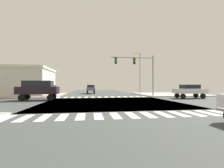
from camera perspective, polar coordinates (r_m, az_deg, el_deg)
name	(u,v)px	position (r m, az deg, el deg)	size (l,w,h in m)	color
ground	(111,102)	(16.62, -0.36, -6.74)	(90.00, 90.00, 0.05)	#3F4441
sidewalk_corner_ne	(169,94)	(32.25, 20.09, -3.51)	(12.00, 12.00, 0.14)	#A09B91
sidewalk_corner_nw	(26,95)	(30.38, -28.96, -3.67)	(12.00, 12.00, 0.14)	#A3958D
crosswalk_near	(124,115)	(9.45, 4.26, -11.32)	(13.50, 2.00, 0.01)	silver
crosswalk_far	(103,97)	(23.81, -3.36, -4.78)	(13.50, 2.00, 0.01)	silver
traffic_signal_mast	(137,66)	(25.35, 9.05, 6.57)	(7.06, 0.55, 6.61)	gray
street_lamp	(139,70)	(32.99, 9.76, 5.21)	(1.78, 0.32, 8.52)	gray
bank_building	(9,82)	(32.36, -33.38, 0.76)	(15.19, 9.29, 4.87)	beige
suv_nearside_1	(38,89)	(20.79, -25.31, -1.51)	(4.60, 1.96, 2.34)	black
sedan_farside_1	(91,88)	(34.41, -7.77, -1.60)	(1.80, 4.30, 1.88)	black
sedan_leading_4	(190,90)	(24.17, 26.51, -2.02)	(4.30, 1.80, 1.88)	black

